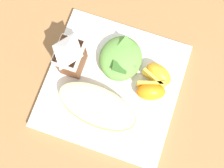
{
  "coord_description": "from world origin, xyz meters",
  "views": [
    {
      "loc": [
        -0.12,
        -0.04,
        0.59
      ],
      "look_at": [
        0.0,
        0.0,
        0.03
      ],
      "focal_mm": 43.76,
      "sensor_mm": 36.0,
      "label": 1
    }
  ],
  "objects_px": {
    "white_plate": "(112,86)",
    "milk_carton": "(70,56)",
    "cheesy_pizza_bread": "(97,106)",
    "orange_wedge_middle": "(158,75)",
    "green_salad_pile": "(122,59)",
    "orange_wedge_front": "(151,91)"
  },
  "relations": [
    {
      "from": "white_plate",
      "to": "milk_carton",
      "type": "distance_m",
      "value": 0.12
    },
    {
      "from": "cheesy_pizza_bread",
      "to": "orange_wedge_middle",
      "type": "bearing_deg",
      "value": -43.36
    },
    {
      "from": "green_salad_pile",
      "to": "milk_carton",
      "type": "distance_m",
      "value": 0.11
    },
    {
      "from": "orange_wedge_front",
      "to": "orange_wedge_middle",
      "type": "height_order",
      "value": "same"
    },
    {
      "from": "orange_wedge_front",
      "to": "orange_wedge_middle",
      "type": "relative_size",
      "value": 0.98
    },
    {
      "from": "orange_wedge_front",
      "to": "green_salad_pile",
      "type": "bearing_deg",
      "value": 59.39
    },
    {
      "from": "green_salad_pile",
      "to": "milk_carton",
      "type": "bearing_deg",
      "value": 112.94
    },
    {
      "from": "cheesy_pizza_bread",
      "to": "green_salad_pile",
      "type": "height_order",
      "value": "green_salad_pile"
    },
    {
      "from": "white_plate",
      "to": "green_salad_pile",
      "type": "distance_m",
      "value": 0.06
    },
    {
      "from": "white_plate",
      "to": "orange_wedge_middle",
      "type": "xyz_separation_m",
      "value": [
        0.05,
        -0.08,
        0.03
      ]
    },
    {
      "from": "orange_wedge_front",
      "to": "white_plate",
      "type": "bearing_deg",
      "value": 97.05
    },
    {
      "from": "white_plate",
      "to": "green_salad_pile",
      "type": "bearing_deg",
      "value": -2.5
    },
    {
      "from": "orange_wedge_middle",
      "to": "orange_wedge_front",
      "type": "bearing_deg",
      "value": 173.95
    },
    {
      "from": "cheesy_pizza_bread",
      "to": "orange_wedge_front",
      "type": "xyz_separation_m",
      "value": [
        0.07,
        -0.09,
        0.0
      ]
    },
    {
      "from": "white_plate",
      "to": "orange_wedge_front",
      "type": "distance_m",
      "value": 0.09
    },
    {
      "from": "cheesy_pizza_bread",
      "to": "milk_carton",
      "type": "relative_size",
      "value": 1.61
    },
    {
      "from": "cheesy_pizza_bread",
      "to": "milk_carton",
      "type": "xyz_separation_m",
      "value": [
        0.07,
        0.08,
        0.04
      ]
    },
    {
      "from": "white_plate",
      "to": "green_salad_pile",
      "type": "relative_size",
      "value": 2.8
    },
    {
      "from": "milk_carton",
      "to": "orange_wedge_middle",
      "type": "distance_m",
      "value": 0.18
    },
    {
      "from": "white_plate",
      "to": "cheesy_pizza_bread",
      "type": "relative_size",
      "value": 1.58
    },
    {
      "from": "white_plate",
      "to": "milk_carton",
      "type": "bearing_deg",
      "value": 80.07
    },
    {
      "from": "orange_wedge_middle",
      "to": "white_plate",
      "type": "bearing_deg",
      "value": 119.42
    }
  ]
}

